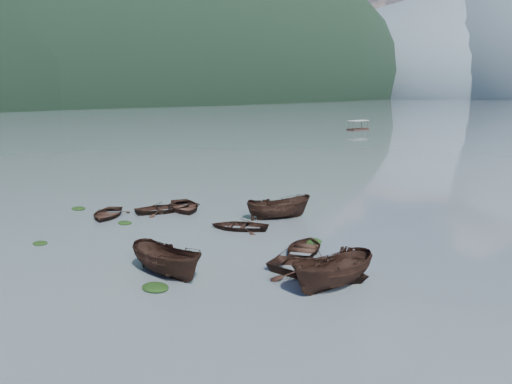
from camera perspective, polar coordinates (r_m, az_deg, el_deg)
The scene contains 21 objects.
ground_plane at distance 27.31m, azimuth -15.78°, elevation -8.04°, with size 2400.00×2400.00×0.00m, color #515D65.
left_ridge_far at distance 566.86m, azimuth -24.67°, elevation 9.40°, with size 560.00×1400.00×380.00m, color black.
haze_mtn_a at distance 957.27m, azimuth 21.06°, elevation 10.04°, with size 520.00×520.00×280.00m, color #475666.
rowboat_0 at distance 37.75m, azimuth -16.64°, elevation -2.73°, with size 2.83×3.96×0.82m, color black.
rowboat_1 at distance 38.31m, azimuth -10.52°, elevation -2.24°, with size 3.01×4.21×0.87m, color black.
rowboat_2 at distance 25.24m, azimuth -10.05°, elevation -9.40°, with size 1.78×4.74×1.83m, color black.
rowboat_3 at distance 28.62m, azimuth 5.62°, elevation -6.76°, with size 2.76×3.86×0.80m, color black.
rowboat_4 at distance 24.99m, azimuth 7.09°, elevation -9.52°, with size 3.62×5.07×1.05m, color black.
rowboat_5 at distance 23.60m, azimuth 8.80°, elevation -10.85°, with size 1.82×4.85×1.87m, color black.
rowboat_6 at distance 38.66m, azimuth -8.22°, elevation -2.04°, with size 3.22×4.50×0.93m, color black.
rowboat_7 at distance 33.04m, azimuth -1.91°, elevation -4.23°, with size 2.74×3.84×0.80m, color black.
rowboat_8 at distance 35.71m, azimuth 2.61°, elevation -3.05°, with size 1.78×4.74×1.83m, color black.
weed_clump_0 at distance 32.47m, azimuth -23.44°, elevation -5.47°, with size 0.97×0.79×0.21m, color black.
weed_clump_1 at distance 35.45m, azimuth -14.76°, elevation -3.53°, with size 1.06×0.85×0.23m, color black.
weed_clump_2 at distance 23.72m, azimuth -11.43°, elevation -10.83°, with size 1.37×1.10×0.30m, color black.
weed_clump_3 at distance 29.82m, azimuth 6.55°, elevation -6.03°, with size 0.94×0.79×0.21m, color black.
weed_clump_4 at distance 25.65m, azimuth 5.46°, elevation -8.92°, with size 1.00×0.79×0.21m, color black.
weed_clump_5 at distance 40.84m, azimuth -19.63°, elevation -1.87°, with size 1.19×0.96×0.25m, color black.
weed_clump_6 at distance 34.31m, azimuth -2.48°, elevation -3.65°, with size 0.95×0.79×0.20m, color black.
weed_clump_7 at distance 30.46m, azimuth 6.52°, elevation -5.65°, with size 1.15×0.92×0.25m, color black.
pontoon_left at distance 123.32m, azimuth 11.58°, elevation 6.97°, with size 2.37×5.69×2.18m, color black, non-canonical shape.
Camera 1 is at (20.99, -15.06, 8.85)m, focal length 35.00 mm.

